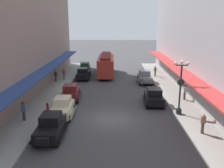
{
  "coord_description": "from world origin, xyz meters",
  "views": [
    {
      "loc": [
        0.22,
        -20.79,
        8.67
      ],
      "look_at": [
        0.0,
        6.0,
        1.8
      ],
      "focal_mm": 38.97,
      "sensor_mm": 36.0,
      "label": 1
    }
  ],
  "objects": [
    {
      "name": "pedestrian_2",
      "position": [
        8.16,
        5.4,
        1.01
      ],
      "size": [
        0.36,
        0.28,
        1.67
      ],
      "color": "#4C4238",
      "rests_on": "sidewalk_right"
    },
    {
      "name": "streetcar",
      "position": [
        -1.09,
        18.98,
        1.9
      ],
      "size": [
        2.56,
        9.61,
        3.46
      ],
      "color": "#A52D23",
      "rests_on": "ground"
    },
    {
      "name": "pedestrian_1",
      "position": [
        -7.77,
        -0.67,
        1.01
      ],
      "size": [
        0.36,
        0.28,
        1.67
      ],
      "color": "#2D2D33",
      "rests_on": "sidewalk_left"
    },
    {
      "name": "fire_hydrant",
      "position": [
        -6.35,
        1.81,
        0.56
      ],
      "size": [
        0.24,
        0.24,
        0.82
      ],
      "color": "#B21E19",
      "rests_on": "sidewalk_left"
    },
    {
      "name": "parked_car_4",
      "position": [
        4.51,
        4.18,
        0.94
      ],
      "size": [
        2.22,
        4.29,
        1.84
      ],
      "color": "black",
      "rests_on": "ground"
    },
    {
      "name": "parked_car_3",
      "position": [
        4.68,
        13.67,
        0.94
      ],
      "size": [
        2.25,
        4.3,
        1.84
      ],
      "color": "slate",
      "rests_on": "ground"
    },
    {
      "name": "parked_car_0",
      "position": [
        -4.52,
        15.83,
        0.94
      ],
      "size": [
        2.29,
        4.31,
        1.84
      ],
      "color": "black",
      "rests_on": "ground"
    },
    {
      "name": "pedestrian_5",
      "position": [
        6.85,
        17.55,
        1.01
      ],
      "size": [
        0.36,
        0.28,
        1.67
      ],
      "color": "#4C4238",
      "rests_on": "sidewalk_right"
    },
    {
      "name": "pedestrian_4",
      "position": [
        -7.33,
        14.9,
        1.01
      ],
      "size": [
        0.36,
        0.28,
        1.67
      ],
      "color": "slate",
      "rests_on": "sidewalk_left"
    },
    {
      "name": "parked_car_6",
      "position": [
        -4.82,
        20.53,
        0.94
      ],
      "size": [
        2.29,
        4.31,
        1.84
      ],
      "color": "#193D23",
      "rests_on": "ground"
    },
    {
      "name": "pedestrian_0",
      "position": [
        7.17,
        -3.15,
        0.99
      ],
      "size": [
        0.36,
        0.24,
        1.64
      ],
      "color": "#4C4238",
      "rests_on": "sidewalk_right"
    },
    {
      "name": "pedestrian_3",
      "position": [
        -8.33,
        13.87,
        1.01
      ],
      "size": [
        0.36,
        0.28,
        1.67
      ],
      "color": "#4C4238",
      "rests_on": "sidewalk_left"
    },
    {
      "name": "parked_car_5",
      "position": [
        -4.63,
        -3.66,
        0.94
      ],
      "size": [
        2.16,
        4.27,
        1.84
      ],
      "color": "black",
      "rests_on": "ground"
    },
    {
      "name": "sidewalk_left",
      "position": [
        -7.5,
        0.0,
        0.07
      ],
      "size": [
        3.0,
        60.0,
        0.15
      ],
      "primitive_type": "cube",
      "color": "#99968E",
      "rests_on": "ground"
    },
    {
      "name": "lamp_post_with_clock",
      "position": [
        6.4,
        1.04,
        2.99
      ],
      "size": [
        1.42,
        0.44,
        5.16
      ],
      "color": "black",
      "rests_on": "sidewalk_right"
    },
    {
      "name": "sidewalk_right",
      "position": [
        7.5,
        0.0,
        0.07
      ],
      "size": [
        3.0,
        60.0,
        0.15
      ],
      "primitive_type": "cube",
      "color": "#99968E",
      "rests_on": "ground"
    },
    {
      "name": "parked_car_2",
      "position": [
        -4.69,
        5.67,
        0.94
      ],
      "size": [
        2.27,
        4.31,
        1.84
      ],
      "color": "#591919",
      "rests_on": "ground"
    },
    {
      "name": "parked_car_1",
      "position": [
        -4.59,
        0.61,
        0.94
      ],
      "size": [
        2.19,
        4.28,
        1.84
      ],
      "color": "beige",
      "rests_on": "ground"
    },
    {
      "name": "ground_plane",
      "position": [
        0.0,
        0.0,
        0.0
      ],
      "size": [
        200.0,
        200.0,
        0.0
      ],
      "primitive_type": "plane",
      "color": "#424244"
    }
  ]
}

